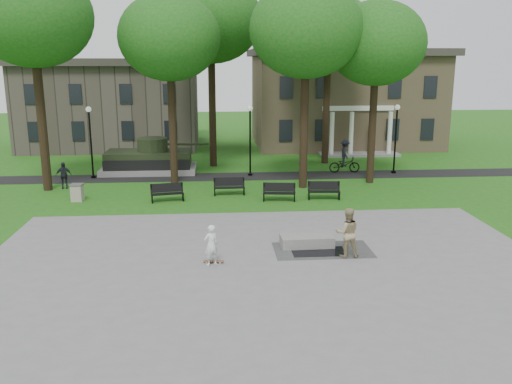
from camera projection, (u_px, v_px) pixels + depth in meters
ground at (257, 230)px, 24.96m from camera, size 120.00×120.00×0.00m
plaza at (268, 271)px, 20.12m from camera, size 22.00×16.00×0.02m
footpath at (243, 176)px, 36.59m from camera, size 44.00×2.60×0.01m
building_right at (343, 97)px, 49.87m from camera, size 17.00×12.00×8.60m
building_left at (113, 106)px, 48.95m from camera, size 15.00×10.00×7.20m
tree_0 at (32, 17)px, 30.40m from camera, size 6.80×6.80×12.97m
tree_1 at (169, 38)px, 32.68m from camera, size 6.20×6.20×11.63m
tree_2 at (306, 30)px, 31.26m from camera, size 6.60×6.60×12.16m
tree_3 at (377, 44)px, 32.74m from camera, size 6.00×6.00×11.19m
tree_4 at (211, 20)px, 37.85m from camera, size 7.20×7.20×13.50m
tree_5 at (329, 31)px, 39.15m from camera, size 6.40×6.40×12.44m
lamp_left at (90, 136)px, 35.46m from camera, size 0.36×0.36×4.73m
lamp_mid at (250, 135)px, 36.25m from camera, size 0.36×0.36×4.73m
lamp_right at (396, 133)px, 37.01m from camera, size 0.36×0.36×4.73m
tank_monument at (149, 160)px, 37.83m from camera, size 7.45×3.40×2.40m
puddle at (319, 252)px, 22.11m from camera, size 2.20×1.20×0.00m
concrete_block at (307, 241)px, 22.78m from camera, size 2.22×1.05×0.45m
skateboard at (214, 262)px, 20.93m from camera, size 0.80×0.32×0.07m
skateboarder at (211, 245)px, 20.51m from camera, size 0.69×0.61×1.60m
friend_watching at (347, 233)px, 21.37m from camera, size 0.99×0.79×1.99m
pedestrian_walker at (64, 175)px, 33.01m from camera, size 1.01×0.56×1.63m
cyclist at (345, 159)px, 37.69m from camera, size 2.15×1.22×2.32m
park_bench_0 at (167, 192)px, 30.02m from camera, size 1.85×0.85×1.00m
park_bench_1 at (229, 186)px, 31.49m from camera, size 1.81×0.55×1.00m
park_bench_2 at (279, 192)px, 30.14m from camera, size 1.84×0.75×1.00m
park_bench_3 at (324, 190)px, 30.51m from camera, size 1.83×0.68×1.00m
trash_bin at (77, 192)px, 30.11m from camera, size 0.70×0.70×0.96m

